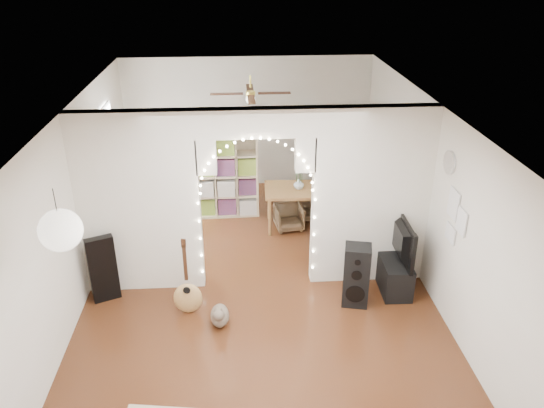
{
  "coord_description": "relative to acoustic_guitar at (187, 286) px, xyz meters",
  "views": [
    {
      "loc": [
        -0.26,
        -6.81,
        4.58
      ],
      "look_at": [
        0.24,
        0.3,
        1.15
      ],
      "focal_mm": 35.0,
      "sensor_mm": 36.0,
      "label": 1
    }
  ],
  "objects": [
    {
      "name": "picture_frames",
      "position": [
        3.47,
        -0.28,
        1.07
      ],
      "size": [
        0.02,
        0.5,
        0.7
      ],
      "primitive_type": null,
      "color": "white",
      "rests_on": "wall_right"
    },
    {
      "name": "wall_front",
      "position": [
        0.99,
        -3.03,
        0.92
      ],
      "size": [
        5.0,
        0.02,
        2.7
      ],
      "primitive_type": "cube",
      "color": "silver",
      "rests_on": "floor"
    },
    {
      "name": "paper_lantern",
      "position": [
        -0.91,
        -1.68,
        1.82
      ],
      "size": [
        0.4,
        0.4,
        0.4
      ],
      "primitive_type": "sphere",
      "color": "white",
      "rests_on": "ceiling"
    },
    {
      "name": "floor_speaker",
      "position": [
        2.35,
        0.06,
        0.03
      ],
      "size": [
        0.42,
        0.39,
        0.93
      ],
      "rotation": [
        0.0,
        0.0,
        -0.23
      ],
      "color": "black",
      "rests_on": "floor"
    },
    {
      "name": "media_console",
      "position": [
        3.0,
        0.47,
        -0.18
      ],
      "size": [
        0.43,
        1.01,
        0.5
      ],
      "primitive_type": "cube",
      "rotation": [
        0.0,
        0.0,
        -0.03
      ],
      "color": "black",
      "rests_on": "floor"
    },
    {
      "name": "ceiling",
      "position": [
        0.99,
        0.72,
        2.27
      ],
      "size": [
        5.0,
        7.5,
        0.02
      ],
      "primitive_type": "cube",
      "color": "white",
      "rests_on": "wall_back"
    },
    {
      "name": "window",
      "position": [
        -1.48,
        2.52,
        1.07
      ],
      "size": [
        0.04,
        1.2,
        1.4
      ],
      "primitive_type": "cube",
      "color": "white",
      "rests_on": "wall_left"
    },
    {
      "name": "bookcase",
      "position": [
        0.32,
        3.04,
        0.38
      ],
      "size": [
        1.6,
        0.44,
        1.63
      ],
      "primitive_type": "cube",
      "rotation": [
        0.0,
        0.0,
        0.02
      ],
      "color": "tan",
      "rests_on": "floor"
    },
    {
      "name": "wall_right",
      "position": [
        3.49,
        0.72,
        0.92
      ],
      "size": [
        0.02,
        7.5,
        2.7
      ],
      "primitive_type": "cube",
      "color": "silver",
      "rests_on": "floor"
    },
    {
      "name": "guitar_case",
      "position": [
        -1.21,
        0.41,
        0.07
      ],
      "size": [
        0.4,
        0.27,
        1.01
      ],
      "primitive_type": "cube",
      "rotation": [
        0.0,
        0.0,
        0.41
      ],
      "color": "black",
      "rests_on": "floor"
    },
    {
      "name": "floor",
      "position": [
        0.99,
        0.72,
        -0.43
      ],
      "size": [
        7.5,
        7.5,
        0.0
      ],
      "primitive_type": "plane",
      "color": "black",
      "rests_on": "ground"
    },
    {
      "name": "tabby_cat",
      "position": [
        0.44,
        -0.31,
        -0.28
      ],
      "size": [
        0.27,
        0.58,
        0.38
      ],
      "rotation": [
        0.0,
        0.0,
        -0.05
      ],
      "color": "brown",
      "rests_on": "floor"
    },
    {
      "name": "dining_chair_right",
      "position": [
        2.03,
        2.73,
        -0.21
      ],
      "size": [
        0.51,
        0.52,
        0.44
      ],
      "primitive_type": "imported",
      "rotation": [
        0.0,
        0.0,
        -0.09
      ],
      "color": "#473623",
      "rests_on": "floor"
    },
    {
      "name": "divider_wall",
      "position": [
        0.99,
        0.72,
        0.99
      ],
      "size": [
        5.0,
        0.2,
        2.7
      ],
      "color": "silver",
      "rests_on": "floor"
    },
    {
      "name": "dining_table",
      "position": [
        1.81,
        2.43,
        0.25
      ],
      "size": [
        1.23,
        0.85,
        0.76
      ],
      "rotation": [
        0.0,
        0.0,
        -0.04
      ],
      "color": "brown",
      "rests_on": "floor"
    },
    {
      "name": "acoustic_guitar",
      "position": [
        0.0,
        0.0,
        0.0
      ],
      "size": [
        0.41,
        0.2,
        0.99
      ],
      "rotation": [
        0.0,
        0.0,
        -0.15
      ],
      "color": "#B28247",
      "rests_on": "floor"
    },
    {
      "name": "ceiling_fan",
      "position": [
        0.99,
        2.72,
        1.97
      ],
      "size": [
        1.1,
        1.1,
        0.3
      ],
      "primitive_type": null,
      "color": "gold",
      "rests_on": "ceiling"
    },
    {
      "name": "wall_back",
      "position": [
        0.99,
        4.47,
        0.92
      ],
      "size": [
        5.0,
        0.02,
        2.7
      ],
      "primitive_type": "cube",
      "color": "silver",
      "rests_on": "floor"
    },
    {
      "name": "wall_clock",
      "position": [
        3.47,
        0.12,
        1.67
      ],
      "size": [
        0.03,
        0.31,
        0.31
      ],
      "primitive_type": "cylinder",
      "rotation": [
        0.0,
        1.57,
        0.0
      ],
      "color": "white",
      "rests_on": "wall_right"
    },
    {
      "name": "fairy_lights",
      "position": [
        0.99,
        0.59,
        1.12
      ],
      "size": [
        1.64,
        0.04,
        1.6
      ],
      "primitive_type": null,
      "color": "#FFEABF",
      "rests_on": "divider_wall"
    },
    {
      "name": "wall_left",
      "position": [
        -1.51,
        0.72,
        0.92
      ],
      "size": [
        0.02,
        7.5,
        2.7
      ],
      "primitive_type": "cube",
      "color": "silver",
      "rests_on": "floor"
    },
    {
      "name": "tv",
      "position": [
        3.0,
        0.47,
        0.38
      ],
      "size": [
        0.17,
        1.08,
        0.62
      ],
      "primitive_type": "imported",
      "rotation": [
        0.0,
        0.0,
        1.54
      ],
      "color": "black",
      "rests_on": "media_console"
    },
    {
      "name": "flower_vase",
      "position": [
        1.81,
        2.43,
        0.42
      ],
      "size": [
        0.19,
        0.19,
        0.19
      ],
      "primitive_type": "imported",
      "rotation": [
        0.0,
        0.0,
        -0.04
      ],
      "color": "white",
      "rests_on": "dining_table"
    },
    {
      "name": "dining_chair_left",
      "position": [
        1.64,
        2.37,
        -0.21
      ],
      "size": [
        0.54,
        0.55,
        0.45
      ],
      "primitive_type": "imported",
      "rotation": [
        0.0,
        0.0,
        0.14
      ],
      "color": "#473623",
      "rests_on": "floor"
    }
  ]
}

